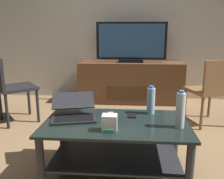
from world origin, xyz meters
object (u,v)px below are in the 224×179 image
at_px(side_chair, 11,85).
at_px(television, 131,43).
at_px(water_bottle_near, 180,110).
at_px(dining_chair, 212,88).
at_px(coffee_table, 116,138).
at_px(media_cabinet, 131,82).
at_px(cell_phone, 133,115).
at_px(laptop, 73,111).
at_px(router_box, 110,123).
at_px(tv_remote, 111,116).
at_px(water_bottle_far, 151,101).

bearing_deg(side_chair, television, 35.38).
bearing_deg(water_bottle_near, dining_chair, 63.56).
xyz_separation_m(coffee_table, media_cabinet, (0.11, 2.19, 0.02)).
bearing_deg(cell_phone, side_chair, 154.40).
relative_size(laptop, router_box, 3.72).
bearing_deg(tv_remote, media_cabinet, 77.51).
relative_size(dining_chair, water_bottle_far, 3.36).
height_order(water_bottle_near, tv_remote, water_bottle_near).
distance_m(media_cabinet, side_chair, 1.89).
height_order(laptop, cell_phone, laptop).
bearing_deg(tv_remote, dining_chair, 34.27).
xyz_separation_m(media_cabinet, television, (0.00, -0.02, 0.65)).
distance_m(side_chair, tv_remote, 1.68).
bearing_deg(water_bottle_near, coffee_table, 171.14).
xyz_separation_m(water_bottle_near, water_bottle_far, (-0.20, 0.31, -0.02)).
distance_m(laptop, water_bottle_far, 0.68).
bearing_deg(laptop, television, 77.13).
relative_size(laptop, tv_remote, 2.87).
height_order(media_cabinet, television, television).
bearing_deg(water_bottle_far, dining_chair, 49.03).
distance_m(media_cabinet, router_box, 2.39).
bearing_deg(laptop, router_box, -38.83).
height_order(media_cabinet, laptop, media_cabinet).
bearing_deg(side_chair, water_bottle_far, -26.35).
distance_m(coffee_table, cell_phone, 0.26).
bearing_deg(router_box, television, 86.47).
bearing_deg(water_bottle_near, tv_remote, 160.24).
bearing_deg(side_chair, dining_chair, 2.19).
xyz_separation_m(dining_chair, laptop, (-1.48, -1.10, 0.03)).
height_order(dining_chair, cell_phone, dining_chair).
relative_size(coffee_table, cell_phone, 8.35).
distance_m(laptop, cell_phone, 0.51).
distance_m(coffee_table, dining_chair, 1.63).
bearing_deg(water_bottle_far, laptop, -167.06).
bearing_deg(television, dining_chair, -44.47).
relative_size(router_box, water_bottle_near, 0.42).
relative_size(television, tv_remote, 7.07).
bearing_deg(water_bottle_near, water_bottle_far, 122.20).
distance_m(water_bottle_far, cell_phone, 0.21).
relative_size(side_chair, water_bottle_near, 2.95).
xyz_separation_m(dining_chair, water_bottle_near, (-0.63, -1.26, 0.11)).
xyz_separation_m(media_cabinet, side_chair, (-1.53, -1.11, 0.16)).
height_order(dining_chair, water_bottle_far, dining_chair).
xyz_separation_m(dining_chair, router_box, (-1.15, -1.36, 0.03)).
distance_m(television, tv_remote, 2.12).
relative_size(media_cabinet, cell_phone, 12.20).
bearing_deg(television, side_chair, -144.62).
bearing_deg(water_bottle_far, media_cabinet, 95.41).
xyz_separation_m(television, side_chair, (-1.53, -1.09, -0.48)).
relative_size(laptop, water_bottle_near, 1.58).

